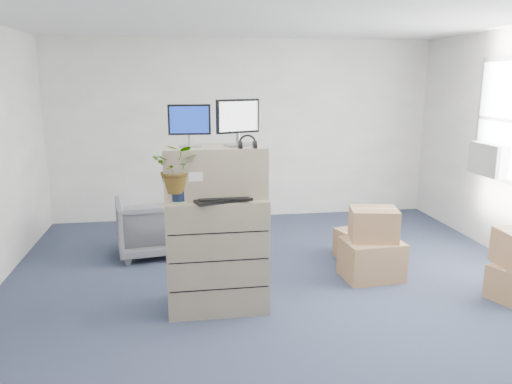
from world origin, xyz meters
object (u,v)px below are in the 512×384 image
monitor_left (189,123)px  keyboard (222,200)px  filing_cabinet_lower (217,253)px  monitor_right (238,120)px  potted_plant (177,175)px  water_bottle (224,183)px  office_chair (149,224)px

monitor_left → keyboard: size_ratio=0.76×
filing_cabinet_lower → keyboard: size_ratio=2.15×
monitor_left → monitor_right: 0.45m
monitor_right → potted_plant: monitor_right is taller
keyboard → water_bottle: bearing=63.5°
keyboard → potted_plant: (-0.40, 0.05, 0.23)m
monitor_left → office_chair: (-0.51, 1.55, -1.40)m
monitor_left → office_chair: bearing=110.4°
monitor_left → water_bottle: bearing=-0.9°
water_bottle → monitor_left: bearing=177.0°
keyboard → potted_plant: 0.46m
water_bottle → filing_cabinet_lower: bearing=-145.5°
keyboard → office_chair: size_ratio=0.64×
monitor_right → keyboard: bearing=-150.1°
potted_plant → filing_cabinet_lower: bearing=19.3°
water_bottle → potted_plant: 0.49m
monitor_left → office_chair: 2.15m
monitor_left → potted_plant: bearing=-120.0°
filing_cabinet_lower → monitor_left: size_ratio=2.83×
monitor_right → keyboard: 0.76m
office_chair → monitor_left: bearing=99.6°
filing_cabinet_lower → water_bottle: (0.09, 0.06, 0.68)m
filing_cabinet_lower → water_bottle: 0.68m
monitor_right → office_chair: monitor_right is taller
keyboard → water_bottle: 0.26m
potted_plant → office_chair: 2.03m
water_bottle → keyboard: bearing=-99.4°
keyboard → filing_cabinet_lower: bearing=89.3°
filing_cabinet_lower → monitor_right: monitor_right is taller
monitor_right → potted_plant: (-0.57, -0.17, -0.47)m
water_bottle → office_chair: (-0.82, 1.56, -0.83)m
office_chair → keyboard: bearing=104.9°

